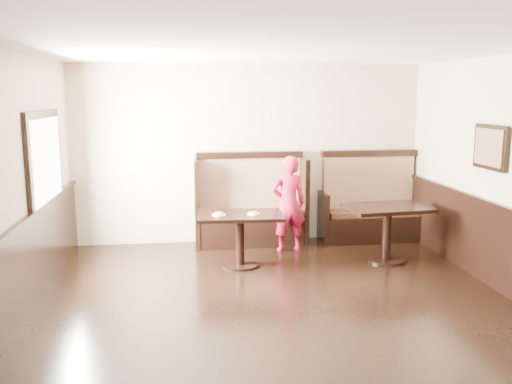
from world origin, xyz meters
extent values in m
plane|color=black|center=(0.00, 0.00, 0.00)|extent=(7.00, 7.00, 0.00)
plane|color=#C9B392|center=(0.00, 3.50, 1.40)|extent=(5.50, 0.00, 5.50)
plane|color=white|center=(0.00, 0.00, 2.80)|extent=(7.00, 7.00, 0.00)
cube|color=black|center=(-2.72, 0.00, 0.50)|extent=(0.05, 6.90, 1.00)
cube|color=black|center=(-2.71, 1.90, 1.55)|extent=(0.05, 1.50, 1.20)
cube|color=white|center=(-2.69, 1.90, 1.55)|extent=(0.01, 1.30, 1.00)
cube|color=black|center=(2.71, 1.20, 1.70)|extent=(0.04, 0.70, 0.55)
cube|color=olive|center=(2.69, 1.20, 1.70)|extent=(0.01, 0.60, 0.45)
cube|color=black|center=(0.00, 3.22, 0.21)|extent=(1.60, 0.50, 0.42)
cube|color=#3A2012|center=(0.00, 3.22, 0.46)|extent=(1.54, 0.46, 0.09)
cube|color=#4F0F1E|center=(0.00, 3.43, 0.90)|extent=(1.60, 0.12, 0.92)
cube|color=black|center=(0.00, 3.43, 1.40)|extent=(1.68, 0.16, 0.10)
cube|color=black|center=(-0.84, 3.32, 0.68)|extent=(0.07, 0.72, 1.36)
cube|color=black|center=(0.84, 3.32, 0.68)|extent=(0.07, 0.72, 1.36)
cube|color=black|center=(1.95, 3.22, 0.21)|extent=(1.50, 0.50, 0.42)
cube|color=#3A2012|center=(1.95, 3.22, 0.46)|extent=(1.44, 0.46, 0.09)
cube|color=#4F0F1E|center=(1.95, 3.43, 0.90)|extent=(1.50, 0.12, 0.92)
cube|color=black|center=(1.95, 3.43, 1.40)|extent=(1.58, 0.16, 0.10)
cube|color=black|center=(1.16, 3.32, 0.40)|extent=(0.07, 0.72, 0.80)
cube|color=black|center=(2.74, 3.32, 0.40)|extent=(0.07, 0.72, 0.80)
cube|color=black|center=(-0.28, 2.16, 0.71)|extent=(1.19, 0.77, 0.05)
cylinder|color=black|center=(-0.28, 2.16, 0.35)|extent=(0.12, 0.12, 0.68)
cylinder|color=black|center=(-0.28, 2.16, 0.01)|extent=(0.50, 0.50, 0.03)
cube|color=black|center=(1.80, 2.13, 0.77)|extent=(1.22, 0.86, 0.05)
cylinder|color=black|center=(1.80, 2.13, 0.37)|extent=(0.12, 0.12, 0.73)
cylinder|color=black|center=(1.80, 2.13, 0.02)|extent=(0.54, 0.54, 0.03)
imported|color=#AD1232|center=(0.52, 2.82, 0.72)|extent=(0.56, 0.39, 1.45)
cylinder|color=white|center=(-0.57, 2.12, 0.74)|extent=(0.19, 0.19, 0.01)
cylinder|color=tan|center=(-0.57, 2.12, 0.76)|extent=(0.12, 0.12, 0.02)
cylinder|color=#EABA54|center=(-0.57, 2.12, 0.77)|extent=(0.10, 0.10, 0.01)
cylinder|color=white|center=(-0.10, 2.12, 0.74)|extent=(0.18, 0.18, 0.01)
cylinder|color=tan|center=(-0.10, 2.12, 0.76)|extent=(0.11, 0.11, 0.01)
cylinder|color=#EABA54|center=(-0.10, 2.12, 0.77)|extent=(0.10, 0.10, 0.01)
camera|label=1|loc=(-0.99, -4.98, 2.35)|focal=38.00mm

